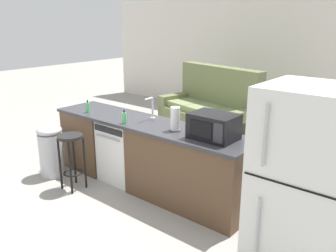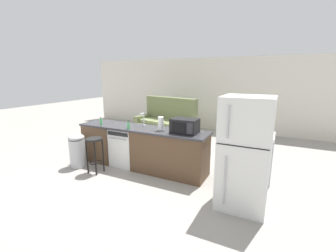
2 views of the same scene
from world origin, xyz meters
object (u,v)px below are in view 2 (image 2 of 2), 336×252
at_px(refrigerator, 245,153).
at_px(couch, 167,124).
at_px(stove_range, 251,155).
at_px(kettle, 264,129).
at_px(trash_bin, 77,150).
at_px(dish_soap_bottle, 101,122).
at_px(microwave, 185,126).
at_px(paper_towel_roll, 161,124).
at_px(dishwasher, 127,146).
at_px(soap_bottle, 128,126).
at_px(bar_stool, 95,148).

bearing_deg(refrigerator, couch, 132.69).
bearing_deg(refrigerator, stove_range, 89.99).
bearing_deg(kettle, trash_bin, -160.80).
bearing_deg(dish_soap_bottle, microwave, 5.01).
bearing_deg(microwave, dish_soap_bottle, -174.99).
bearing_deg(stove_range, paper_towel_roll, -160.78).
distance_m(dishwasher, couch, 2.62).
height_order(stove_range, dish_soap_bottle, dish_soap_bottle).
bearing_deg(dish_soap_bottle, stove_range, 12.90).
bearing_deg(paper_towel_roll, trash_bin, -162.88).
xyz_separation_m(stove_range, dish_soap_bottle, (-3.15, -0.72, 0.52)).
bearing_deg(trash_bin, dishwasher, 33.75).
height_order(microwave, soap_bottle, microwave).
xyz_separation_m(kettle, couch, (-3.07, 1.92, -0.59)).
distance_m(soap_bottle, dish_soap_bottle, 0.79).
distance_m(paper_towel_roll, bar_stool, 1.45).
distance_m(dish_soap_bottle, trash_bin, 0.81).
xyz_separation_m(paper_towel_roll, trash_bin, (-1.80, -0.55, -0.66)).
xyz_separation_m(soap_bottle, dish_soap_bottle, (-0.79, 0.05, 0.00)).
bearing_deg(microwave, bar_stool, -159.21).
relative_size(dishwasher, kettle, 4.10).
height_order(dishwasher, paper_towel_roll, paper_towel_roll).
bearing_deg(paper_towel_roll, soap_bottle, -164.79).
bearing_deg(dish_soap_bottle, kettle, 14.40).
bearing_deg(bar_stool, trash_bin, 174.15).
distance_m(paper_towel_roll, dish_soap_bottle, 1.46).
relative_size(dishwasher, bar_stool, 1.14).
bearing_deg(bar_stool, dish_soap_bottle, 115.88).
distance_m(microwave, paper_towel_roll, 0.50).
relative_size(dishwasher, microwave, 1.68).
height_order(paper_towel_roll, couch, couch).
bearing_deg(dishwasher, trash_bin, -146.25).
distance_m(stove_range, refrigerator, 1.17).
bearing_deg(stove_range, couch, 144.78).
distance_m(dishwasher, refrigerator, 2.69).
distance_m(soap_bottle, couch, 2.93).
bearing_deg(bar_stool, couch, 89.82).
xyz_separation_m(stove_range, couch, (-2.90, 2.05, -0.06)).
bearing_deg(dish_soap_bottle, bar_stool, -64.12).
bearing_deg(microwave, stove_range, 24.73).
height_order(refrigerator, paper_towel_roll, refrigerator).
relative_size(stove_range, microwave, 1.80).
relative_size(stove_range, bar_stool, 1.22).
xyz_separation_m(stove_range, microwave, (-1.19, -0.55, 0.59)).
relative_size(refrigerator, dish_soap_bottle, 9.68).
xyz_separation_m(kettle, bar_stool, (-3.08, -1.33, -0.45)).
bearing_deg(dishwasher, refrigerator, -11.93).
height_order(dishwasher, microwave, microwave).
bearing_deg(dishwasher, microwave, -0.05).
bearing_deg(kettle, refrigerator, -97.83).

